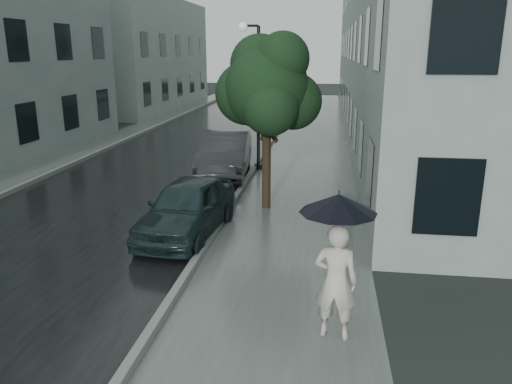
# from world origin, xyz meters

# --- Properties ---
(ground) EXTENTS (120.00, 120.00, 0.00)m
(ground) POSITION_xyz_m (0.00, 0.00, 0.00)
(ground) COLOR black
(ground) RESTS_ON ground
(sidewalk) EXTENTS (3.50, 60.00, 0.01)m
(sidewalk) POSITION_xyz_m (0.25, 12.00, 0.00)
(sidewalk) COLOR slate
(sidewalk) RESTS_ON ground
(kerb_near) EXTENTS (0.15, 60.00, 0.15)m
(kerb_near) POSITION_xyz_m (-1.57, 12.00, 0.07)
(kerb_near) COLOR slate
(kerb_near) RESTS_ON ground
(asphalt_road) EXTENTS (6.85, 60.00, 0.00)m
(asphalt_road) POSITION_xyz_m (-5.08, 12.00, 0.00)
(asphalt_road) COLOR black
(asphalt_road) RESTS_ON ground
(kerb_far) EXTENTS (0.15, 60.00, 0.15)m
(kerb_far) POSITION_xyz_m (-8.57, 12.00, 0.07)
(kerb_far) COLOR slate
(kerb_far) RESTS_ON ground
(sidewalk_far) EXTENTS (1.70, 60.00, 0.01)m
(sidewalk_far) POSITION_xyz_m (-9.50, 12.00, 0.00)
(sidewalk_far) COLOR #4C5451
(sidewalk_far) RESTS_ON ground
(building_near) EXTENTS (7.02, 36.00, 9.00)m
(building_near) POSITION_xyz_m (5.47, 19.50, 4.50)
(building_near) COLOR #919E98
(building_near) RESTS_ON ground
(building_far_b) EXTENTS (7.02, 18.00, 8.00)m
(building_far_b) POSITION_xyz_m (-13.77, 30.00, 4.00)
(building_far_b) COLOR #919E98
(building_far_b) RESTS_ON ground
(pedestrian) EXTENTS (0.72, 0.53, 1.82)m
(pedestrian) POSITION_xyz_m (1.22, -1.00, 0.92)
(pedestrian) COLOR beige
(pedestrian) RESTS_ON sidewalk
(umbrella) EXTENTS (1.37, 1.37, 1.39)m
(umbrella) POSITION_xyz_m (1.20, -0.96, 2.13)
(umbrella) COLOR black
(umbrella) RESTS_ON ground
(street_tree) EXTENTS (2.91, 2.64, 4.74)m
(street_tree) POSITION_xyz_m (-0.60, 5.46, 3.31)
(street_tree) COLOR #332619
(street_tree) RESTS_ON ground
(lamp_post) EXTENTS (0.82, 0.48, 5.18)m
(lamp_post) POSITION_xyz_m (-1.59, 9.92, 2.96)
(lamp_post) COLOR black
(lamp_post) RESTS_ON ground
(car_near) EXTENTS (1.89, 4.00, 1.32)m
(car_near) POSITION_xyz_m (-2.20, 3.03, 0.67)
(car_near) COLOR #19292B
(car_near) RESTS_ON ground
(car_far) EXTENTS (1.96, 4.64, 1.49)m
(car_far) POSITION_xyz_m (-2.50, 8.98, 0.75)
(car_far) COLOR #242629
(car_far) RESTS_ON ground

